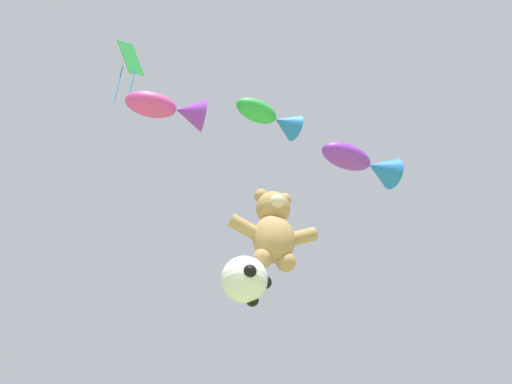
{
  "coord_description": "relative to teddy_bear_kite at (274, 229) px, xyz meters",
  "views": [
    {
      "loc": [
        -3.01,
        -5.42,
        1.13
      ],
      "look_at": [
        -0.43,
        3.92,
        9.19
      ],
      "focal_mm": 40.0,
      "sensor_mm": 36.0,
      "label": 1
    }
  ],
  "objects": [
    {
      "name": "teddy_bear_kite",
      "position": [
        0.0,
        0.0,
        0.0
      ],
      "size": [
        2.16,
        0.95,
        2.19
      ],
      "color": "tan"
    },
    {
      "name": "soccer_ball_kite",
      "position": [
        -0.68,
        -0.04,
        -1.49
      ],
      "size": [
        1.11,
        1.11,
        1.02
      ],
      "color": "white"
    },
    {
      "name": "diamond_kite",
      "position": [
        -4.02,
        0.29,
        5.24
      ],
      "size": [
        0.88,
        1.04,
        2.54
      ],
      "color": "green"
    },
    {
      "name": "fish_kite_emerald",
      "position": [
        -0.08,
        -0.26,
        3.51
      ],
      "size": [
        1.96,
        1.16,
        0.77
      ],
      "color": "green"
    },
    {
      "name": "fish_kite_violet",
      "position": [
        2.84,
        0.36,
        3.1
      ],
      "size": [
        2.51,
        1.3,
        0.94
      ],
      "color": "purple"
    },
    {
      "name": "fish_kite_magenta",
      "position": [
        -2.77,
        -0.6,
        2.69
      ],
      "size": [
        1.95,
        0.84,
        0.83
      ],
      "color": "#E53F9E"
    }
  ]
}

